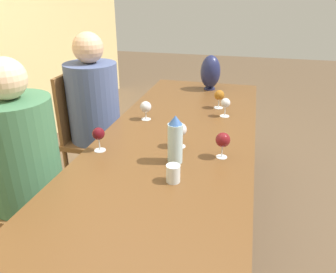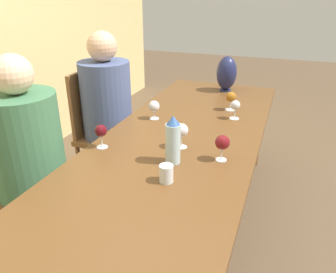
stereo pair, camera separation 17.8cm
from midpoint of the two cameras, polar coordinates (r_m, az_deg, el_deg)
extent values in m
plane|color=brown|center=(2.33, -1.70, -18.53)|extent=(14.00, 14.00, 0.00)
cube|color=brown|center=(1.91, -1.97, -2.21)|extent=(2.90, 0.94, 0.04)
cylinder|color=brown|center=(3.23, 11.12, 1.52)|extent=(0.07, 0.07, 0.71)
cylinder|color=brown|center=(3.34, -1.57, 2.76)|extent=(0.07, 0.07, 0.71)
cylinder|color=#ADCCD6|center=(1.68, -1.77, -1.29)|extent=(0.08, 0.08, 0.21)
cone|color=#33599E|center=(1.63, -1.83, 2.85)|extent=(0.07, 0.07, 0.05)
cylinder|color=silver|center=(1.54, -2.42, -6.53)|extent=(0.07, 0.07, 0.09)
cylinder|color=#1E234C|center=(3.01, 5.56, 8.30)|extent=(0.10, 0.10, 0.01)
ellipsoid|color=#1E234C|center=(2.97, 5.68, 11.14)|extent=(0.18, 0.18, 0.29)
cylinder|color=silver|center=(2.30, -6.06, 2.98)|extent=(0.07, 0.07, 0.00)
cylinder|color=silver|center=(2.29, -6.10, 3.67)|extent=(0.01, 0.01, 0.06)
sphere|color=silver|center=(2.27, -6.16, 5.12)|extent=(0.08, 0.08, 0.08)
cylinder|color=silver|center=(2.36, 7.71, 3.51)|extent=(0.07, 0.07, 0.00)
cylinder|color=silver|center=(2.35, 7.76, 4.32)|extent=(0.01, 0.01, 0.07)
sphere|color=silver|center=(2.33, 7.85, 5.78)|extent=(0.07, 0.07, 0.07)
cylinder|color=silver|center=(1.90, -14.40, -2.40)|extent=(0.06, 0.06, 0.00)
cylinder|color=silver|center=(1.89, -14.52, -1.39)|extent=(0.01, 0.01, 0.07)
sphere|color=#510C14|center=(1.86, -14.73, 0.43)|extent=(0.07, 0.07, 0.07)
cylinder|color=silver|center=(1.78, 6.52, -3.63)|extent=(0.06, 0.06, 0.00)
cylinder|color=silver|center=(1.77, 6.57, -2.62)|extent=(0.01, 0.01, 0.07)
sphere|color=maroon|center=(1.74, 6.68, -0.64)|extent=(0.08, 0.08, 0.08)
cylinder|color=silver|center=(1.89, -0.65, -1.83)|extent=(0.07, 0.07, 0.00)
cylinder|color=silver|center=(1.87, -0.65, -0.82)|extent=(0.01, 0.01, 0.07)
sphere|color=silver|center=(1.84, -0.66, 1.10)|extent=(0.08, 0.08, 0.08)
cylinder|color=silver|center=(2.53, 6.79, 4.97)|extent=(0.07, 0.07, 0.00)
cylinder|color=silver|center=(2.52, 6.83, 5.71)|extent=(0.01, 0.01, 0.07)
sphere|color=#995B19|center=(2.50, 6.90, 7.15)|extent=(0.08, 0.08, 0.08)
cube|color=brown|center=(2.12, -25.06, -10.45)|extent=(0.44, 0.44, 0.04)
cylinder|color=brown|center=(2.05, -22.77, -19.88)|extent=(0.04, 0.04, 0.44)
cylinder|color=brown|center=(2.28, -17.16, -13.84)|extent=(0.04, 0.04, 0.44)
cylinder|color=brown|center=(2.48, -24.92, -11.80)|extent=(0.04, 0.04, 0.44)
cube|color=brown|center=(2.75, -14.07, -0.70)|extent=(0.44, 0.44, 0.04)
cube|color=brown|center=(2.74, -18.38, 5.08)|extent=(0.40, 0.03, 0.52)
cylinder|color=brown|center=(2.63, -11.74, -7.56)|extent=(0.04, 0.04, 0.44)
cylinder|color=brown|center=(2.93, -8.60, -3.80)|extent=(0.04, 0.04, 0.44)
cylinder|color=brown|center=(2.80, -18.82, -6.30)|extent=(0.04, 0.04, 0.44)
cylinder|color=brown|center=(3.08, -15.16, -2.89)|extent=(0.04, 0.04, 0.44)
cube|color=#2D2D38|center=(2.21, -22.56, -15.52)|extent=(0.30, 0.22, 0.48)
cylinder|color=#3D704C|center=(1.97, -26.71, -2.64)|extent=(0.40, 0.40, 0.60)
sphere|color=beige|center=(1.84, -29.09, 8.79)|extent=(0.21, 0.21, 0.21)
cube|color=#2D2D38|center=(2.81, -12.37, -4.88)|extent=(0.30, 0.22, 0.48)
cylinder|color=#475684|center=(2.63, -14.78, 5.71)|extent=(0.39, 0.39, 0.61)
sphere|color=#D6A884|center=(2.53, -15.81, 14.66)|extent=(0.22, 0.22, 0.22)
camera|label=1|loc=(0.09, -92.86, -1.30)|focal=35.00mm
camera|label=2|loc=(0.09, 87.14, 1.30)|focal=35.00mm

